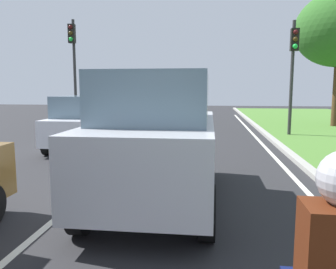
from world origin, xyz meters
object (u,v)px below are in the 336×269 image
(car_suv_ahead, at_px, (159,137))
(traffic_light_near_right, at_px, (293,60))
(traffic_light_overhead_left, at_px, (73,56))
(car_hatchback_far, at_px, (85,123))

(car_suv_ahead, distance_m, traffic_light_near_right, 10.20)
(traffic_light_near_right, bearing_deg, traffic_light_overhead_left, 171.58)
(car_suv_ahead, distance_m, traffic_light_overhead_left, 12.28)
(car_hatchback_far, relative_size, traffic_light_overhead_left, 0.69)
(car_suv_ahead, xyz_separation_m, car_hatchback_far, (-3.24, 5.02, -0.28))
(car_suv_ahead, height_order, traffic_light_near_right, traffic_light_near_right)
(traffic_light_near_right, relative_size, traffic_light_overhead_left, 0.90)
(traffic_light_near_right, xyz_separation_m, traffic_light_overhead_left, (-10.12, 1.50, 0.41))
(car_hatchback_far, distance_m, traffic_light_overhead_left, 6.67)
(car_suv_ahead, bearing_deg, car_hatchback_far, 122.90)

